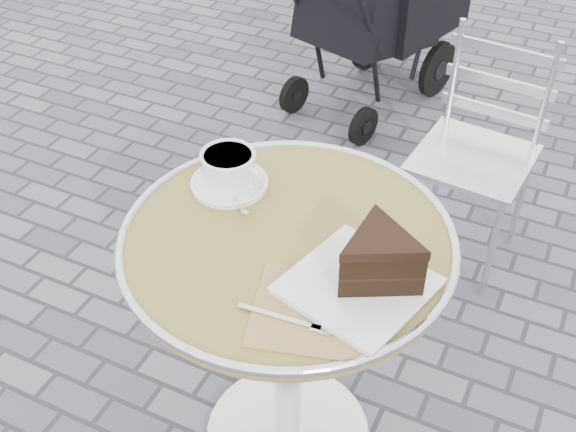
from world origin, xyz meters
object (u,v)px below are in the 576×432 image
at_px(cake_plate_set, 373,265).
at_px(bistro_chair, 486,125).
at_px(cafe_table, 288,292).
at_px(baby_stroller, 380,10).
at_px(cappuccino_set, 229,172).

bearing_deg(cake_plate_set, bistro_chair, 104.97).
height_order(cafe_table, baby_stroller, baby_stroller).
relative_size(cappuccino_set, baby_stroller, 0.18).
height_order(cafe_table, cappuccino_set, cappuccino_set).
bearing_deg(cake_plate_set, cafe_table, 178.48).
relative_size(cake_plate_set, bistro_chair, 0.47).
height_order(cappuccino_set, cake_plate_set, cake_plate_set).
relative_size(bistro_chair, baby_stroller, 0.78).
bearing_deg(cappuccino_set, cafe_table, -18.70).
bearing_deg(baby_stroller, bistro_chair, -34.89).
xyz_separation_m(cappuccino_set, bistro_chair, (0.41, 0.91, -0.29)).
xyz_separation_m(cake_plate_set, baby_stroller, (-0.64, 1.88, -0.36)).
bearing_deg(bistro_chair, baby_stroller, 134.09).
height_order(cake_plate_set, bistro_chair, cake_plate_set).
xyz_separation_m(cappuccino_set, cake_plate_set, (0.40, -0.17, 0.02)).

